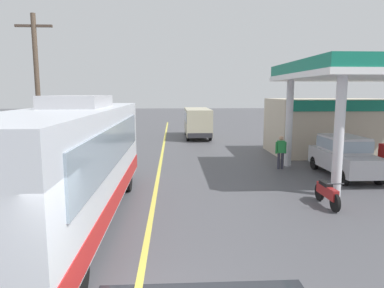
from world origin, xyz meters
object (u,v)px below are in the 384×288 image
at_px(pedestrian_by_shop, 340,156).
at_px(minibus_opposing_lane, 197,120).
at_px(coach_bus_main, 72,165).
at_px(car_at_pump, 344,154).
at_px(motorcycle_parked_forecourt, 327,193).
at_px(pedestrian_near_pump, 281,150).

bearing_deg(pedestrian_by_shop, minibus_opposing_lane, 111.37).
xyz_separation_m(coach_bus_main, car_at_pump, (10.65, 5.27, -0.71)).
distance_m(car_at_pump, motorcycle_parked_forecourt, 4.90).
height_order(coach_bus_main, car_at_pump, coach_bus_main).
height_order(car_at_pump, minibus_opposing_lane, minibus_opposing_lane).
bearing_deg(motorcycle_parked_forecourt, minibus_opposing_lane, 99.67).
bearing_deg(car_at_pump, motorcycle_parked_forecourt, -122.38).
height_order(minibus_opposing_lane, pedestrian_by_shop, minibus_opposing_lane).
height_order(motorcycle_parked_forecourt, pedestrian_by_shop, pedestrian_by_shop).
xyz_separation_m(coach_bus_main, minibus_opposing_lane, (4.94, 19.33, -0.25)).
relative_size(motorcycle_parked_forecourt, pedestrian_by_shop, 1.08).
distance_m(coach_bus_main, minibus_opposing_lane, 19.95).
bearing_deg(pedestrian_near_pump, pedestrian_by_shop, -35.36).
height_order(motorcycle_parked_forecourt, pedestrian_near_pump, pedestrian_near_pump).
bearing_deg(pedestrian_by_shop, coach_bus_main, -153.25).
height_order(car_at_pump, pedestrian_near_pump, car_at_pump).
bearing_deg(car_at_pump, pedestrian_near_pump, 147.05).
height_order(coach_bus_main, minibus_opposing_lane, coach_bus_main).
relative_size(car_at_pump, pedestrian_by_shop, 2.53).
xyz_separation_m(car_at_pump, pedestrian_near_pump, (-2.42, 1.57, -0.08)).
relative_size(minibus_opposing_lane, motorcycle_parked_forecourt, 3.41).
bearing_deg(motorcycle_parked_forecourt, pedestrian_near_pump, 88.16).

